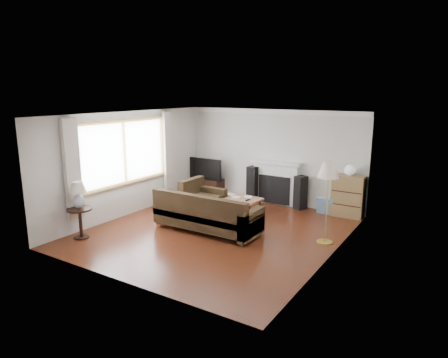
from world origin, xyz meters
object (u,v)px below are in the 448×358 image
Objects in this scene: tv_stand at (207,186)px; floor_lamp at (327,203)px; bookshelf at (348,196)px; side_table at (81,223)px; sectional_sofa at (207,213)px; coffee_table at (238,205)px.

floor_lamp is (4.16, -1.92, 0.58)m from tv_stand.
tv_stand is at bearing -179.58° from bookshelf.
side_table is (-4.25, -4.35, -0.19)m from bookshelf.
bookshelf is 0.62× the size of floor_lamp.
tv_stand is 0.57× the size of floor_lamp.
side_table is at bearing -134.36° from bookshelf.
floor_lamp reaches higher than tv_stand.
coffee_table is (-0.05, 1.39, -0.19)m from sectional_sofa.
tv_stand is at bearing 155.22° from floor_lamp.
bookshelf reaches higher than sectional_sofa.
tv_stand is 4.62m from floor_lamp.
coffee_table is 2.60m from floor_lamp.
bookshelf is 2.65m from coffee_table.
side_table is (-1.97, -1.73, -0.09)m from sectional_sofa.
bookshelf is at bearing 92.93° from floor_lamp.
floor_lamp reaches higher than bookshelf.
floor_lamp is (2.43, -0.72, 0.60)m from coffee_table.
coffee_table is 1.78× the size of side_table.
bookshelf is at bearing 45.64° from side_table.
sectional_sofa is at bearing -55.51° from tv_stand.
coffee_table is at bearing 58.33° from side_table.
tv_stand is 0.92× the size of bookshelf.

